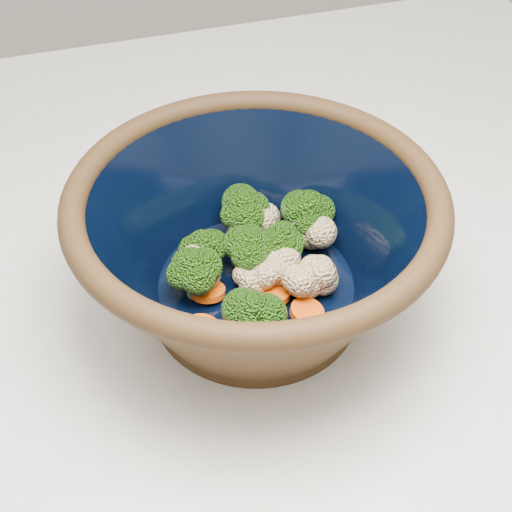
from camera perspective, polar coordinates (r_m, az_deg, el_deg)
mixing_bowl at (r=0.59m, az=-0.00°, el=0.91°), size 0.30×0.30×0.13m
vegetable_pile at (r=0.61m, az=0.07°, el=0.30°), size 0.16×0.17×0.06m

